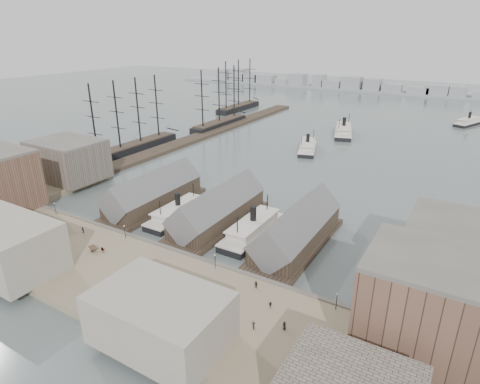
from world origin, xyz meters
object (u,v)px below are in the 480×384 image
Objects in this scene: horse_cart_left at (38,219)px; horse_cart_center at (99,249)px; tram at (380,351)px; horse_cart_right at (166,305)px; ferry_docked_west at (178,212)px.

horse_cart_left is 29.78m from horse_cart_center.
horse_cart_right is (-41.35, -8.06, -1.25)m from tram.
tram is 2.39× the size of horse_cart_right.
horse_cart_right is (29.89, -8.71, -0.03)m from horse_cart_center.
tram is 42.15m from horse_cart_right.
horse_cart_left is 0.95× the size of horse_cart_center.
ferry_docked_west is 2.28× the size of tram.
horse_cart_right is (27.47, -38.25, 0.64)m from ferry_docked_west.
ferry_docked_west is at bearing -49.89° from horse_cart_left.
tram is at bearing -74.16° from horse_cart_center.
horse_cart_right is at bearing -167.13° from tram.
ferry_docked_west reaches higher than tram.
horse_cart_center reaches higher than horse_cart_right.
tram is (68.82, -30.20, 1.89)m from ferry_docked_west.
ferry_docked_west is 41.65m from horse_cart_left.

